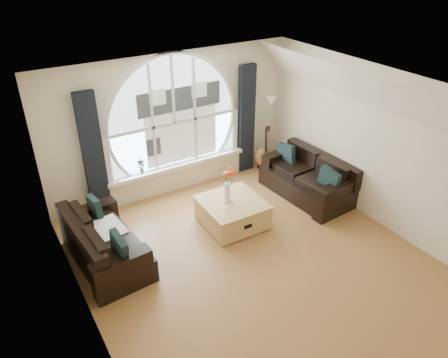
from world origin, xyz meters
TOP-DOWN VIEW (x-y plane):
  - ground at (0.00, 0.00)m, footprint 5.00×5.50m
  - ceiling at (0.00, 0.00)m, footprint 5.00×5.50m
  - wall_back at (0.00, 2.75)m, footprint 5.00×0.01m
  - wall_front at (0.00, -2.75)m, footprint 5.00×0.01m
  - wall_left at (-2.50, 0.00)m, footprint 0.01×5.50m
  - wall_right at (2.50, 0.00)m, footprint 0.01×5.50m
  - attic_slope at (2.20, 0.00)m, footprint 0.92×5.50m
  - arched_window at (0.00, 2.72)m, footprint 2.60×0.06m
  - window_sill at (0.00, 2.65)m, footprint 2.90×0.22m
  - window_frame at (0.00, 2.69)m, footprint 2.76×0.08m
  - neighbor_house at (0.15, 2.71)m, footprint 1.70×0.02m
  - curtain_left at (-1.60, 2.63)m, footprint 0.35×0.12m
  - curtain_right at (1.60, 2.63)m, footprint 0.35×0.12m
  - sofa_left at (-1.95, 1.19)m, footprint 1.01×1.80m
  - sofa_right at (2.01, 1.10)m, footprint 1.03×1.88m
  - coffee_chest at (0.25, 1.03)m, footprint 1.06×1.06m
  - throw_blanket at (-1.91, 1.30)m, footprint 0.63×0.63m
  - vase_flowers at (0.18, 1.09)m, footprint 0.24×0.24m
  - floor_lamp at (2.07, 2.43)m, footprint 0.24×0.24m
  - guitar at (1.93, 2.41)m, footprint 0.43×0.37m
  - potted_plant at (-0.76, 2.65)m, footprint 0.17×0.14m

SIDE VIEW (x-z plane):
  - ground at x=0.00m, z-range -0.01..0.01m
  - coffee_chest at x=0.25m, z-range 0.00..0.51m
  - sofa_left at x=-1.95m, z-range 0.01..0.79m
  - sofa_right at x=2.01m, z-range 0.00..0.80m
  - throw_blanket at x=-1.91m, z-range 0.45..0.55m
  - window_sill at x=0.00m, z-range 0.47..0.55m
  - guitar at x=1.93m, z-range 0.00..1.06m
  - potted_plant at x=-0.76m, z-range 0.55..0.84m
  - floor_lamp at x=2.07m, z-range 0.00..1.60m
  - vase_flowers at x=0.18m, z-range 0.51..1.21m
  - curtain_left at x=-1.60m, z-range 0.00..2.30m
  - curtain_right at x=1.60m, z-range 0.00..2.30m
  - wall_back at x=0.00m, z-range 0.00..2.70m
  - wall_front at x=0.00m, z-range 0.00..2.70m
  - wall_left at x=-2.50m, z-range 0.00..2.70m
  - wall_right at x=2.50m, z-range 0.00..2.70m
  - neighbor_house at x=0.15m, z-range 0.75..2.25m
  - arched_window at x=0.00m, z-range 0.55..2.70m
  - window_frame at x=0.00m, z-range 0.55..2.70m
  - attic_slope at x=2.20m, z-range 1.99..2.71m
  - ceiling at x=0.00m, z-range 2.70..2.71m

